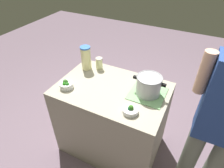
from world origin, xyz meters
TOP-DOWN VIEW (x-y plane):
  - ground_plane at (0.00, 0.00)m, footprint 8.00×8.00m
  - counter_slab at (0.00, 0.00)m, footprint 1.05×0.70m
  - dish_cloth at (0.32, 0.08)m, footprint 0.31×0.32m
  - cooking_pot at (0.32, 0.08)m, footprint 0.29×0.23m
  - lemonade_pitcher at (-0.40, 0.19)m, footprint 0.11×0.11m
  - mason_jar at (-0.28, 0.25)m, footprint 0.07×0.07m
  - broccoli_bowl_front at (-0.39, -0.18)m, footprint 0.13×0.13m
  - broccoli_bowl_center at (0.27, -0.21)m, footprint 0.13×0.13m
  - person_cook at (0.91, -0.09)m, footprint 0.50×0.21m

SIDE VIEW (x-z plane):
  - ground_plane at x=0.00m, z-range 0.00..0.00m
  - counter_slab at x=0.00m, z-range 0.00..0.85m
  - dish_cloth at x=0.32m, z-range 0.85..0.86m
  - broccoli_bowl_center at x=0.27m, z-range 0.84..0.92m
  - broccoli_bowl_front at x=-0.39m, z-range 0.84..0.93m
  - person_cook at x=0.91m, z-range 0.09..1.73m
  - mason_jar at x=-0.28m, z-range 0.85..0.98m
  - cooking_pot at x=0.32m, z-range 0.86..1.04m
  - lemonade_pitcher at x=-0.40m, z-range 0.85..1.11m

